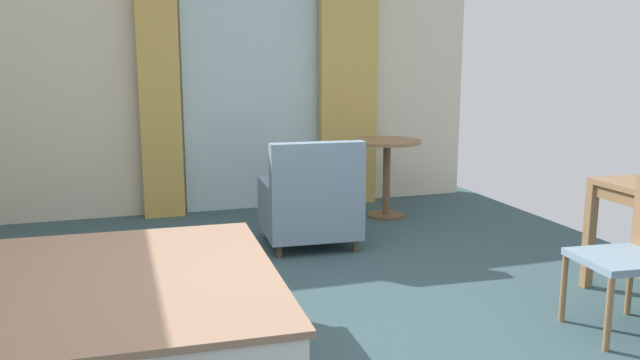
% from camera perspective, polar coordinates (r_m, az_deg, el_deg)
% --- Properties ---
extents(ground, '(5.78, 7.04, 0.10)m').
position_cam_1_polar(ground, '(3.56, -0.65, -14.92)').
color(ground, '#334C51').
extents(wall_back, '(5.38, 0.12, 2.50)m').
position_cam_1_polar(wall_back, '(6.40, -9.41, 8.48)').
color(wall_back, beige).
rests_on(wall_back, ground).
extents(balcony_glass_door, '(1.43, 0.02, 2.20)m').
position_cam_1_polar(balcony_glass_door, '(6.40, -5.73, 7.22)').
color(balcony_glass_door, silver).
rests_on(balcony_glass_door, ground).
extents(curtain_panel_left, '(0.38, 0.10, 2.21)m').
position_cam_1_polar(curtain_panel_left, '(6.17, -14.09, 6.87)').
color(curtain_panel_left, tan).
rests_on(curtain_panel_left, ground).
extents(curtain_panel_right, '(0.60, 0.10, 2.21)m').
position_cam_1_polar(curtain_panel_right, '(6.56, 2.51, 7.39)').
color(curtain_panel_right, tan).
rests_on(curtain_panel_right, ground).
extents(bed, '(2.29, 1.73, 0.96)m').
position_cam_1_polar(bed, '(3.20, -25.11, -12.74)').
color(bed, olive).
rests_on(bed, ground).
extents(desk_chair, '(0.51, 0.47, 0.85)m').
position_cam_1_polar(desk_chair, '(3.92, 26.42, -5.50)').
color(desk_chair, gray).
rests_on(desk_chair, ground).
extents(armchair_by_window, '(0.77, 0.73, 0.88)m').
position_cam_1_polar(armchair_by_window, '(5.11, -0.82, -2.27)').
color(armchair_by_window, gray).
rests_on(armchair_by_window, ground).
extents(round_cafe_table, '(0.64, 0.64, 0.74)m').
position_cam_1_polar(round_cafe_table, '(6.08, 5.97, 1.73)').
color(round_cafe_table, olive).
rests_on(round_cafe_table, ground).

